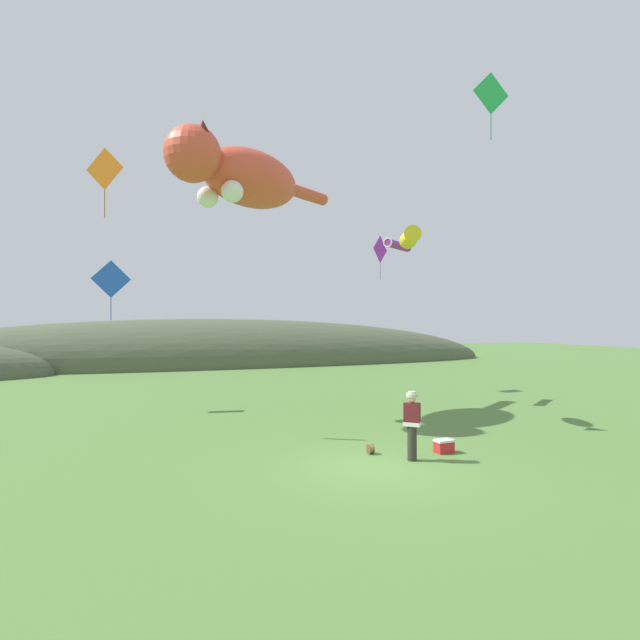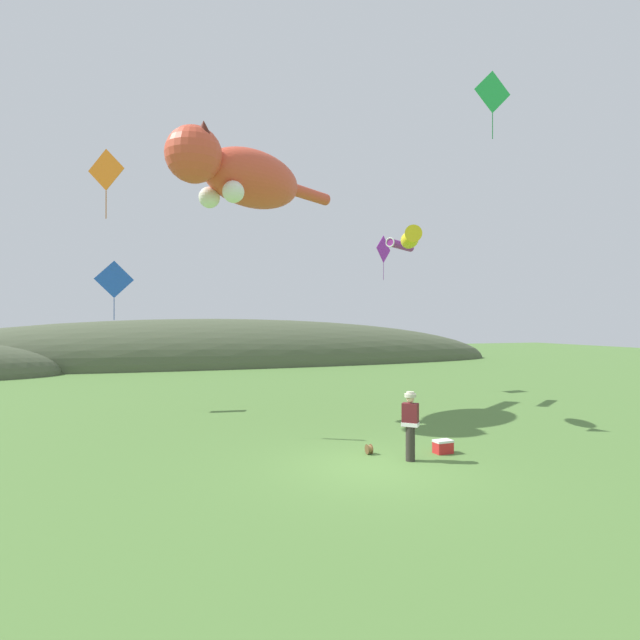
% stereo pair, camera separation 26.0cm
% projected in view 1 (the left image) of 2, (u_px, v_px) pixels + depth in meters
% --- Properties ---
extents(ground_plane, '(120.00, 120.00, 0.00)m').
position_uv_depth(ground_plane, '(376.00, 467.00, 12.24)').
color(ground_plane, '#517A38').
extents(distant_hill_ridge, '(53.92, 13.68, 7.74)m').
position_uv_depth(distant_hill_ridge, '(181.00, 366.00, 40.71)').
color(distant_hill_ridge, '#4C563D').
rests_on(distant_hill_ridge, ground).
extents(festival_attendant, '(0.48, 0.48, 1.77)m').
position_uv_depth(festival_attendant, '(412.00, 423.00, 12.82)').
color(festival_attendant, '#332D28').
rests_on(festival_attendant, ground).
extents(kite_spool, '(0.13, 0.27, 0.27)m').
position_uv_depth(kite_spool, '(370.00, 449.00, 13.45)').
color(kite_spool, olive).
rests_on(kite_spool, ground).
extents(picnic_cooler, '(0.51, 0.35, 0.36)m').
position_uv_depth(picnic_cooler, '(444.00, 446.00, 13.59)').
color(picnic_cooler, red).
rests_on(picnic_cooler, ground).
extents(kite_giant_cat, '(7.47, 5.30, 2.59)m').
position_uv_depth(kite_giant_cat, '(240.00, 176.00, 18.98)').
color(kite_giant_cat, '#E04C33').
extents(kite_fish_windsock, '(1.46, 2.29, 0.69)m').
position_uv_depth(kite_fish_windsock, '(409.00, 239.00, 18.07)').
color(kite_fish_windsock, yellow).
extents(kite_tube_streamer, '(1.93, 1.52, 0.44)m').
position_uv_depth(kite_tube_streamer, '(398.00, 245.00, 22.66)').
color(kite_tube_streamer, '#8C268C').
extents(kite_diamond_violet, '(1.22, 0.83, 2.36)m').
position_uv_depth(kite_diamond_violet, '(380.00, 250.00, 26.39)').
color(kite_diamond_violet, purple).
extents(kite_diamond_orange, '(1.13, 0.75, 2.24)m').
position_uv_depth(kite_diamond_orange, '(105.00, 169.00, 15.85)').
color(kite_diamond_orange, orange).
extents(kite_diamond_blue, '(1.53, 0.21, 2.44)m').
position_uv_depth(kite_diamond_blue, '(111.00, 279.00, 20.29)').
color(kite_diamond_blue, blue).
extents(kite_diamond_green, '(1.48, 0.05, 2.38)m').
position_uv_depth(kite_diamond_green, '(491.00, 94.00, 17.38)').
color(kite_diamond_green, green).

